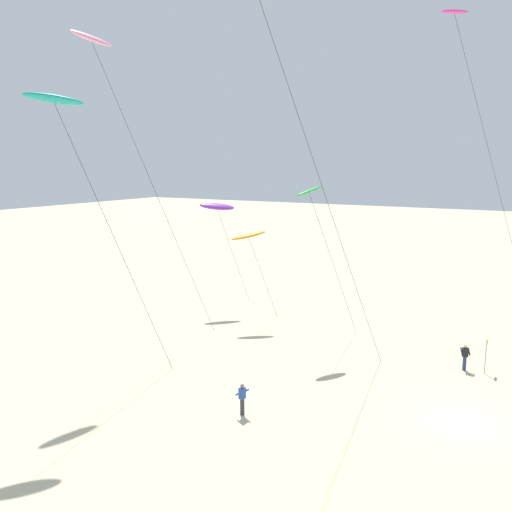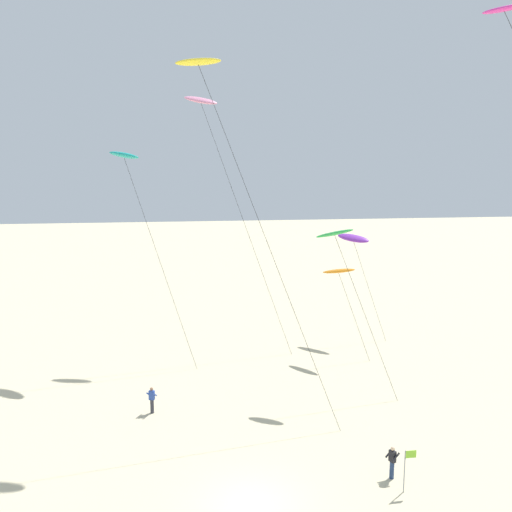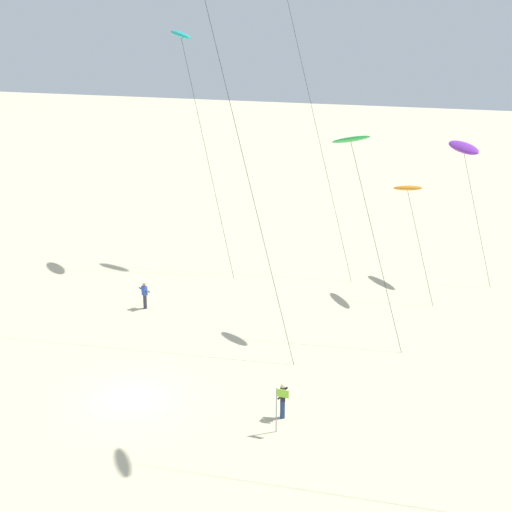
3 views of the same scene
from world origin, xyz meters
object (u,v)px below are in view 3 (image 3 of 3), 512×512
object	(u,v)px
kite_flyer_middle	(145,295)
kite_green	(351,141)
kite_purple	(464,148)
kite_teal	(181,36)
kite_orange	(408,188)
kite_flyer_nearest	(283,400)
marker_flag	(280,402)

from	to	relation	value
kite_flyer_middle	kite_green	bearing A→B (deg)	8.55
kite_purple	kite_teal	xyz separation A→B (m)	(-19.09, -2.70, 6.98)
kite_orange	kite_flyer_nearest	xyz separation A→B (m)	(-2.41, -16.94, -6.09)
kite_purple	kite_green	bearing A→B (deg)	-114.58
kite_purple	kite_orange	world-z (taller)	kite_purple
kite_flyer_middle	marker_flag	bearing A→B (deg)	-39.70
kite_flyer_nearest	kite_green	bearing A→B (deg)	89.25
kite_green	kite_flyer_middle	bearing A→B (deg)	-171.45
kite_flyer_middle	kite_flyer_nearest	bearing A→B (deg)	-36.87
kite_teal	kite_flyer_nearest	distance (m)	27.96
kite_purple	kite_flyer_middle	bearing A→B (deg)	-143.02
kite_purple	marker_flag	bearing A→B (deg)	-102.17
kite_flyer_middle	kite_teal	bearing A→B (deg)	101.18
kite_teal	kite_flyer_middle	xyz separation A→B (m)	(2.01, -10.16, -15.00)
kite_green	kite_flyer_nearest	distance (m)	14.52
kite_teal	kite_green	xyz separation A→B (m)	(14.03, -8.35, -5.21)
kite_purple	kite_green	world-z (taller)	kite_green
marker_flag	kite_green	bearing A→B (deg)	90.52
kite_teal	kite_green	bearing A→B (deg)	-30.75
kite_orange	kite_flyer_middle	xyz separation A→B (m)	(-14.30, -8.02, -6.09)
kite_orange	marker_flag	bearing A→B (deg)	-96.83
kite_orange	kite_flyer_nearest	world-z (taller)	kite_orange
kite_flyer_nearest	kite_flyer_middle	world-z (taller)	same
kite_purple	kite_green	distance (m)	12.28
kite_green	kite_teal	bearing A→B (deg)	149.25
kite_flyer_nearest	marker_flag	world-z (taller)	marker_flag
kite_orange	kite_flyer_nearest	size ratio (longest dim) A/B	4.47
kite_purple	kite_flyer_middle	size ratio (longest dim) A/B	5.67
kite_flyer_middle	kite_orange	bearing A→B (deg)	29.30
kite_green	kite_flyer_middle	distance (m)	15.61
kite_orange	kite_teal	xyz separation A→B (m)	(-16.31, 2.13, 8.91)
kite_flyer_middle	marker_flag	xyz separation A→B (m)	(12.13, -10.07, 0.60)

